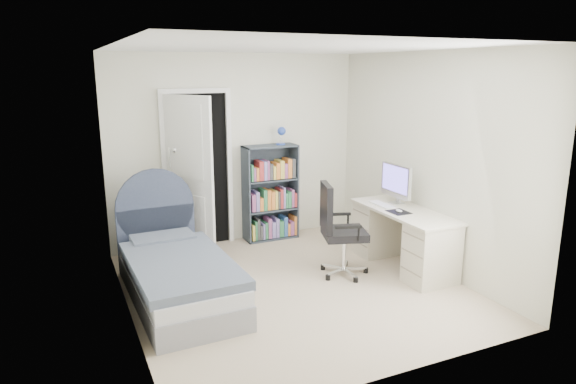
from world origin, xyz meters
name	(u,v)px	position (x,y,z in m)	size (l,w,h in m)	color
room_shell	(295,174)	(0.00, 0.00, 1.25)	(3.50, 3.70, 2.60)	tan
door	(192,173)	(-0.68, 1.55, 1.03)	(0.92, 0.74, 2.06)	black
bed	(177,272)	(-1.20, 0.28, 0.27)	(0.97, 1.97, 1.20)	gray
nightstand	(166,226)	(-1.03, 1.61, 0.37)	(0.38, 0.38, 0.57)	tan
floor_lamp	(174,210)	(-0.92, 1.62, 0.56)	(0.20, 0.20, 1.37)	silver
bookcase	(272,197)	(0.43, 1.64, 0.59)	(0.74, 0.31, 1.55)	#37404B
desk	(403,236)	(1.41, 0.00, 0.39)	(0.58, 1.45, 1.19)	beige
office_chair	(337,225)	(0.59, 0.13, 0.58)	(0.60, 0.61, 1.06)	silver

